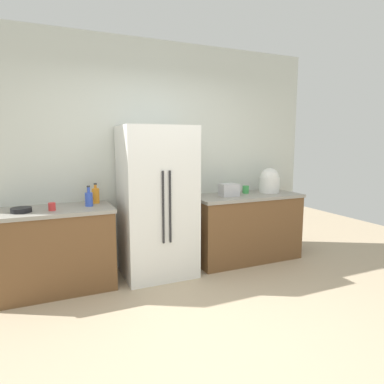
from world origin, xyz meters
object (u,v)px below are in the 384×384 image
(bottle_a, at_px, (89,199))
(bowl_a, at_px, (21,210))
(bottle_b, at_px, (96,195))
(rice_cooker, at_px, (269,181))
(cup_b, at_px, (246,190))
(cup_a, at_px, (52,207))
(refrigerator, at_px, (157,202))
(toaster, at_px, (229,190))

(bottle_a, bearing_deg, bowl_a, -174.14)
(bottle_b, relative_size, bowl_a, 1.17)
(rice_cooker, xyz_separation_m, bottle_b, (-2.35, 0.11, -0.07))
(cup_b, bearing_deg, rice_cooker, -9.44)
(cup_b, bearing_deg, bowl_a, -176.45)
(bottle_a, bearing_deg, cup_a, -165.87)
(refrigerator, bearing_deg, rice_cooker, 2.48)
(toaster, height_order, bottle_a, bottle_a)
(cup_b, bearing_deg, bottle_b, 178.43)
(refrigerator, relative_size, cup_a, 21.65)
(bottle_a, relative_size, bowl_a, 1.15)
(toaster, distance_m, rice_cooker, 0.69)
(refrigerator, height_order, cup_b, refrigerator)
(rice_cooker, xyz_separation_m, bottle_a, (-2.44, -0.04, -0.08))
(bowl_a, bearing_deg, cup_b, 3.55)
(bottle_b, bearing_deg, rice_cooker, -2.75)
(toaster, height_order, rice_cooker, rice_cooker)
(cup_b, bearing_deg, bottle_a, -177.19)
(rice_cooker, height_order, bowl_a, rice_cooker)
(bottle_a, bearing_deg, bottle_b, 59.09)
(toaster, relative_size, cup_b, 2.30)
(toaster, xyz_separation_m, bottle_a, (-1.76, 0.01, 0.00))
(refrigerator, distance_m, cup_b, 1.33)
(toaster, distance_m, bowl_a, 2.42)
(bottle_a, relative_size, bottle_b, 0.98)
(toaster, height_order, bowl_a, toaster)
(bottle_a, relative_size, cup_b, 2.21)
(toaster, height_order, cup_b, toaster)
(refrigerator, height_order, toaster, refrigerator)
(toaster, relative_size, bottle_a, 1.04)
(bottle_a, bearing_deg, refrigerator, -2.08)
(refrigerator, height_order, bottle_b, refrigerator)
(refrigerator, relative_size, rice_cooker, 5.18)
(rice_cooker, relative_size, bowl_a, 1.72)
(bottle_b, xyz_separation_m, bowl_a, (-0.76, -0.23, -0.07))
(rice_cooker, distance_m, cup_a, 2.82)
(bottle_a, distance_m, cup_a, 0.39)
(toaster, bearing_deg, bottle_a, 179.69)
(rice_cooker, height_order, cup_b, rice_cooker)
(toaster, bearing_deg, cup_b, 18.73)
(toaster, xyz_separation_m, rice_cooker, (0.68, 0.05, 0.08))
(cup_b, xyz_separation_m, bowl_a, (-2.75, -0.17, -0.03))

